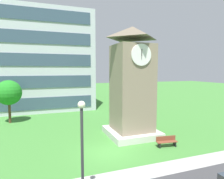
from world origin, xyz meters
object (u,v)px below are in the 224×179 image
object	(u,v)px
park_bench	(167,141)
tree_by_building	(9,93)
street_lamp	(82,140)
clock_tower	(132,88)

from	to	relation	value
park_bench	tree_by_building	distance (m)	19.19
street_lamp	park_bench	bearing A→B (deg)	29.59
park_bench	street_lamp	xyz separation A→B (m)	(-8.19, -4.65, 2.76)
clock_tower	park_bench	xyz separation A→B (m)	(1.53, -3.69, -4.32)
clock_tower	park_bench	bearing A→B (deg)	-67.50
park_bench	street_lamp	distance (m)	9.81
clock_tower	street_lamp	distance (m)	10.79
street_lamp	tree_by_building	size ratio (longest dim) A/B	0.96
park_bench	tree_by_building	bearing A→B (deg)	136.29
clock_tower	street_lamp	size ratio (longest dim) A/B	2.09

